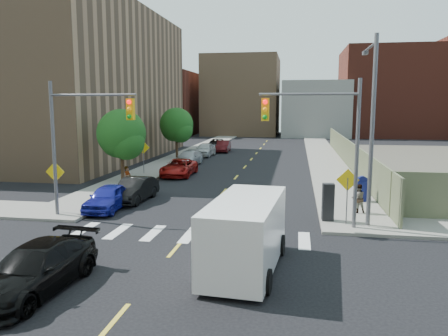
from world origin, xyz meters
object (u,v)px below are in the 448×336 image
(parked_car_blue, at_px, (108,198))
(parked_car_grey, at_px, (217,145))
(pedestrian_west, at_px, (128,178))
(cargo_van, at_px, (246,231))
(mailbox, at_px, (362,189))
(payphone, at_px, (328,202))
(black_sedan, at_px, (35,269))
(pedestrian_east, at_px, (358,198))
(parked_car_maroon, at_px, (223,146))
(parked_car_silver, at_px, (189,158))
(parked_car_red, at_px, (179,168))
(parked_car_white, at_px, (205,150))
(parked_car_black, at_px, (135,190))

(parked_car_blue, relative_size, parked_car_grey, 0.81)
(pedestrian_west, bearing_deg, parked_car_grey, 9.72)
(cargo_van, relative_size, pedestrian_west, 3.55)
(cargo_van, height_order, mailbox, cargo_van)
(mailbox, relative_size, payphone, 0.82)
(mailbox, bearing_deg, black_sedan, -137.01)
(cargo_van, bearing_deg, parked_car_grey, 106.64)
(cargo_van, bearing_deg, pedestrian_east, 64.16)
(parked_car_maroon, distance_m, pedestrian_west, 26.00)
(pedestrian_east, bearing_deg, parked_car_silver, -67.86)
(cargo_van, xyz_separation_m, mailbox, (5.58, 11.36, -0.47))
(parked_car_blue, xyz_separation_m, pedestrian_east, (13.55, 1.10, 0.21))
(parked_car_red, distance_m, cargo_van, 20.94)
(parked_car_silver, distance_m, cargo_van, 27.13)
(parked_car_blue, relative_size, parked_car_white, 0.92)
(black_sedan, relative_size, cargo_van, 0.88)
(parked_car_blue, bearing_deg, parked_car_black, 73.07)
(parked_car_red, relative_size, parked_car_maroon, 1.16)
(black_sedan, distance_m, cargo_van, 7.04)
(parked_car_black, distance_m, parked_car_grey, 30.65)
(parked_car_blue, xyz_separation_m, parked_car_grey, (0.07, 33.06, 0.00))
(payphone, xyz_separation_m, pedestrian_west, (-12.67, 5.66, -0.11))
(parked_car_red, xyz_separation_m, payphone, (11.11, -12.87, 0.38))
(parked_car_white, xyz_separation_m, cargo_van, (8.58, -33.32, 0.58))
(cargo_van, distance_m, pedestrian_east, 9.78)
(parked_car_grey, height_order, cargo_van, cargo_van)
(parked_car_white, bearing_deg, pedestrian_west, -89.94)
(parked_car_white, distance_m, pedestrian_east, 28.36)
(parked_car_blue, distance_m, parked_car_silver, 18.42)
(cargo_van, distance_m, payphone, 7.33)
(parked_car_black, bearing_deg, parked_car_blue, -101.52)
(parked_car_red, height_order, pedestrian_west, pedestrian_west)
(parked_car_red, bearing_deg, black_sedan, -86.76)
(parked_car_white, height_order, mailbox, mailbox)
(parked_car_black, relative_size, parked_car_red, 0.87)
(parked_car_maroon, relative_size, black_sedan, 0.85)
(parked_car_grey, distance_m, mailbox, 32.25)
(pedestrian_west, bearing_deg, parked_car_black, -138.38)
(parked_car_red, xyz_separation_m, black_sedan, (1.54, -22.53, 0.04))
(parked_car_red, height_order, parked_car_silver, parked_car_red)
(pedestrian_east, bearing_deg, mailbox, -117.63)
(parked_car_blue, bearing_deg, pedestrian_west, 97.11)
(cargo_van, bearing_deg, parked_car_silver, 113.18)
(parked_car_red, distance_m, pedestrian_west, 7.38)
(payphone, bearing_deg, parked_car_white, 108.59)
(parked_car_red, relative_size, parked_car_white, 1.11)
(parked_car_black, height_order, parked_car_white, parked_car_white)
(mailbox, relative_size, pedestrian_east, 0.99)
(parked_car_white, height_order, payphone, payphone)
(parked_car_black, distance_m, mailbox, 13.63)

